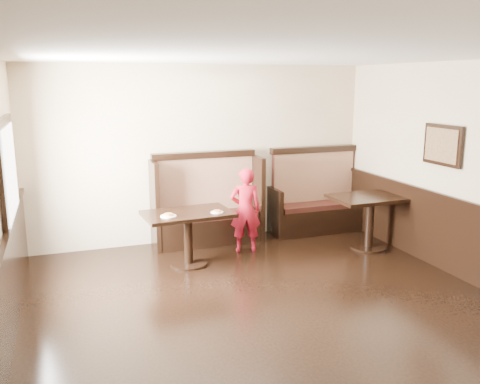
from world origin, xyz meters
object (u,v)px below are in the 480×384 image
child (245,210)px  table_main (188,225)px  booth_main (207,210)px  booth_neighbor (316,203)px  table_neighbor (370,209)px

child → table_main: bearing=29.8°
booth_main → child: booth_main is taller
booth_neighbor → table_neighbor: 1.20m
booth_neighbor → table_main: size_ratio=1.31×
booth_neighbor → table_neighbor: size_ratio=1.38×
table_main → child: bearing=13.2°
booth_main → booth_neighbor: 1.95m
booth_main → table_main: booth_main is taller
child → booth_main: bearing=-43.7°
booth_main → table_neighbor: 2.55m
table_neighbor → child: child is taller
booth_main → child: size_ratio=1.36×
table_main → child: child is taller
child → booth_neighbor: bearing=-145.4°
table_main → child: size_ratio=0.98×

